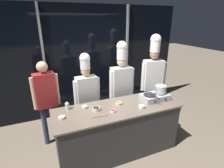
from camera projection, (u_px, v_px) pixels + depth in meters
name	position (u px, v px, depth m)	size (l,w,h in m)	color
ground_plane	(117.00, 150.00, 3.36)	(24.00, 24.00, 0.00)	#7F705B
window_wall_back	(89.00, 62.00, 4.41)	(4.94, 0.09, 2.70)	black
demo_counter	(117.00, 130.00, 3.20)	(2.22, 0.78, 0.92)	#2D2D30
portable_stove	(155.00, 97.00, 3.32)	(0.52, 0.33, 0.12)	#B2B5BA
frying_pan	(150.00, 94.00, 3.24)	(0.23, 0.40, 0.05)	#232326
stock_pot	(161.00, 89.00, 3.31)	(0.24, 0.21, 0.15)	#B7BABF
squeeze_bottle_clear	(67.00, 106.00, 2.95)	(0.06, 0.06, 0.15)	white
prep_bowl_noodles	(85.00, 107.00, 3.02)	(0.10, 0.10, 0.04)	silver
prep_bowl_garlic	(62.00, 117.00, 2.69)	(0.10, 0.10, 0.04)	silver
prep_bowl_onion	(142.00, 107.00, 3.01)	(0.11, 0.11, 0.05)	silver
prep_bowl_chili_flakes	(113.00, 111.00, 2.89)	(0.10, 0.10, 0.04)	silver
prep_bowl_carrots	(119.00, 103.00, 3.14)	(0.12, 0.12, 0.04)	silver
prep_bowl_soy_glaze	(96.00, 109.00, 2.93)	(0.14, 0.14, 0.05)	silver
serving_spoon_slotted	(103.00, 116.00, 2.77)	(0.27, 0.06, 0.02)	olive
person_guest	(46.00, 96.00, 3.23)	(0.48, 0.24, 1.68)	#2D3856
chef_head	(87.00, 91.00, 3.46)	(0.54, 0.24, 1.78)	#232326
chef_sous	(121.00, 81.00, 3.71)	(0.57, 0.24, 1.96)	#2D3856
chef_line	(153.00, 74.00, 3.90)	(0.56, 0.30, 2.08)	#4C4C51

